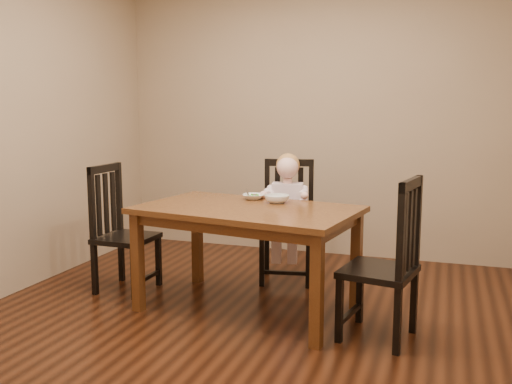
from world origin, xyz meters
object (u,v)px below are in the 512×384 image
(bowl_peas, at_px, (253,197))
(chair_right, at_px, (387,263))
(bowl_veg, at_px, (277,199))
(chair_child, at_px, (288,223))
(chair_left, at_px, (121,231))
(toddler, at_px, (287,206))
(dining_table, at_px, (247,219))

(bowl_peas, bearing_deg, chair_right, -27.01)
(chair_right, height_order, bowl_peas, chair_right)
(bowl_veg, bearing_deg, bowl_peas, 157.12)
(chair_child, xyz_separation_m, chair_right, (0.93, -1.03, 0.01))
(chair_left, height_order, toddler, chair_left)
(chair_left, relative_size, toddler, 1.72)
(toddler, bearing_deg, dining_table, 72.93)
(chair_child, xyz_separation_m, bowl_peas, (-0.14, -0.49, 0.29))
(toddler, relative_size, bowl_peas, 3.53)
(chair_right, height_order, bowl_veg, chair_right)
(dining_table, distance_m, chair_left, 1.14)
(dining_table, distance_m, bowl_veg, 0.30)
(toddler, height_order, bowl_peas, toddler)
(bowl_peas, height_order, bowl_veg, bowl_veg)
(dining_table, xyz_separation_m, chair_right, (1.00, -0.22, -0.17))
(chair_left, xyz_separation_m, bowl_peas, (1.05, 0.21, 0.30))
(chair_left, xyz_separation_m, toddler, (1.20, 0.65, 0.16))
(chair_child, height_order, chair_right, chair_right)
(chair_child, bearing_deg, bowl_veg, 86.64)
(bowl_peas, xyz_separation_m, bowl_veg, (0.22, -0.09, 0.01))
(dining_table, xyz_separation_m, bowl_peas, (-0.07, 0.33, 0.11))
(chair_child, bearing_deg, toddler, 90.00)
(chair_child, bearing_deg, bowl_peas, 63.12)
(dining_table, xyz_separation_m, chair_left, (-1.12, 0.12, -0.19))
(chair_child, xyz_separation_m, toddler, (0.01, -0.05, 0.15))
(chair_child, height_order, chair_left, chair_child)
(bowl_peas, bearing_deg, chair_child, 74.06)
(dining_table, distance_m, bowl_peas, 0.35)
(dining_table, xyz_separation_m, bowl_veg, (0.15, 0.24, 0.12))
(dining_table, distance_m, chair_right, 1.04)
(chair_child, bearing_deg, chair_right, 121.14)
(chair_child, distance_m, chair_left, 1.38)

